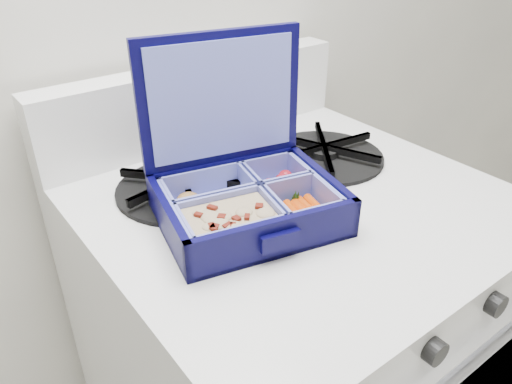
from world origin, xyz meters
TOP-DOWN VIEW (x-y plane):
  - bento_box at (0.02, 1.70)m, footprint 0.24×0.21m
  - burner_grate at (0.21, 1.77)m, footprint 0.20×0.20m
  - burner_grate_rear at (-0.01, 1.81)m, footprint 0.21×0.21m
  - fork at (0.05, 1.81)m, footprint 0.07×0.17m

SIDE VIEW (x-z plane):
  - fork at x=0.05m, z-range 0.80..0.80m
  - burner_grate_rear at x=-0.01m, z-range 0.80..0.82m
  - burner_grate at x=0.21m, z-range 0.80..0.82m
  - bento_box at x=0.02m, z-range 0.80..0.85m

